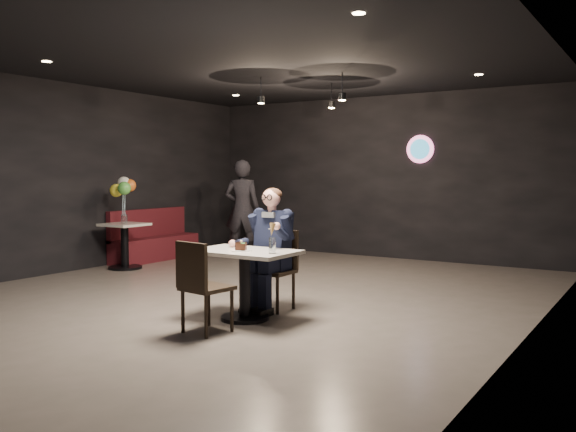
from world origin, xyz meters
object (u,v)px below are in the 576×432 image
Objects in this scene: passerby at (242,209)px; main_table at (245,285)px; chair_far at (273,270)px; sundae_glass at (272,245)px; seated_man at (273,248)px; booth_bench at (155,235)px; chair_near at (207,286)px; balloon_vase at (124,219)px; side_table at (125,245)px.

main_table is at bearing 102.38° from passerby.
sundae_glass is (0.40, -0.61, 0.37)m from chair_far.
seated_man is at bearing 123.08° from sundae_glass.
sundae_glass is at bearing -32.54° from booth_bench.
booth_bench reaches higher than chair_near.
chair_far is 5.67× the size of sundae_glass.
passerby is at bearing 129.94° from sundae_glass.
booth_bench is (-4.04, 2.22, -0.26)m from seated_man.
balloon_vase reaches higher than main_table.
chair_near is (0.00, -0.62, 0.09)m from main_table.
balloon_vase is at bearing 161.91° from chair_far.
main_table is 4.90m from booth_bench.
sundae_glass is 0.21× the size of side_table.
booth_bench reaches higher than chair_far.
chair_near reaches higher than balloon_vase.
chair_near is at bearing -32.61° from side_table.
side_table is (0.30, -1.00, -0.07)m from booth_bench.
chair_near is 0.78m from sundae_glass.
sundae_glass is 4.53m from balloon_vase.
passerby reaches higher than sundae_glass.
chair_near is 6.33× the size of balloon_vase.
seated_man is 0.78× the size of booth_bench.
chair_near is 0.50× the size of booth_bench.
side_table is at bearing 155.50° from chair_near.
seated_man reaches higher than booth_bench.
booth_bench is at bearing 151.20° from chair_far.
side_table is at bearing 154.65° from main_table.
chair_near is at bearing -32.61° from balloon_vase.
seated_man reaches higher than sundae_glass.
side_table is at bearing 0.00° from balloon_vase.
sundae_glass is at bearing -23.88° from side_table.
chair_far is 0.51× the size of passerby.
passerby reaches higher than side_table.
sundae_glass is 4.55m from side_table.
main_table is at bearing -90.00° from seated_man.
sundae_glass reaches higher than side_table.
balloon_vase is (-4.14, 1.83, -0.01)m from sundae_glass.
seated_man reaches higher than chair_near.
booth_bench reaches higher than balloon_vase.
seated_man is 4.41m from passerby.
chair_near is 1.20m from seated_man.
chair_far and chair_near have the same top height.
side_table is (-3.74, 1.77, 0.02)m from main_table.
balloon_vase is (-3.74, 2.39, 0.36)m from chair_near.
chair_near is at bearing -90.00° from seated_man.
chair_near is at bearing -90.00° from chair_far.
seated_man is at bearing 98.11° from chair_near.
side_table is at bearing -73.30° from booth_bench.
seated_man is at bearing 106.67° from passerby.
chair_far is at bearing -18.09° from balloon_vase.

